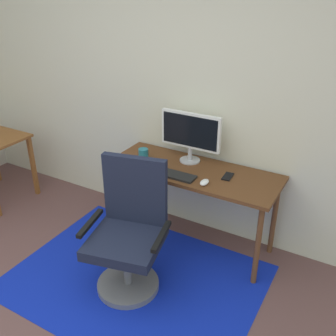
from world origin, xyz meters
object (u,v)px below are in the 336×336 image
monitor (191,133)px  cell_phone (228,176)px  desk (193,179)px  keyboard (170,174)px  computer_mouse (204,182)px  office_chair (129,236)px  coffee_cup (143,154)px

monitor → cell_phone: (0.40, -0.12, -0.26)m
desk → keyboard: size_ratio=3.39×
monitor → computer_mouse: monitor is taller
monitor → keyboard: size_ratio=1.26×
desk → office_chair: office_chair is taller
desk → computer_mouse: computer_mouse is taller
coffee_cup → keyboard: bearing=-23.8°
keyboard → computer_mouse: size_ratio=4.13×
coffee_cup → cell_phone: bearing=2.5°
coffee_cup → cell_phone: (0.79, 0.03, -0.04)m
monitor → computer_mouse: 0.50m
desk → office_chair: 0.75m
coffee_cup → office_chair: office_chair is taller
coffee_cup → computer_mouse: bearing=-14.1°
keyboard → desk: bearing=54.9°
coffee_cup → cell_phone: coffee_cup is taller
keyboard → computer_mouse: bearing=-1.4°
desk → cell_phone: bearing=4.2°
monitor → coffee_cup: bearing=-158.5°
monitor → office_chair: bearing=-95.4°
coffee_cup → cell_phone: 0.79m
keyboard → cell_phone: bearing=24.8°
desk → keyboard: bearing=-125.1°
monitor → keyboard: (-0.02, -0.31, -0.25)m
coffee_cup → desk: bearing=1.4°
keyboard → cell_phone: (0.42, 0.20, -0.00)m
computer_mouse → cell_phone: computer_mouse is taller
desk → coffee_cup: size_ratio=16.55×
monitor → computer_mouse: (0.29, -0.32, -0.25)m
keyboard → cell_phone: size_ratio=3.07×
desk → monitor: 0.39m
desk → monitor: bearing=126.5°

